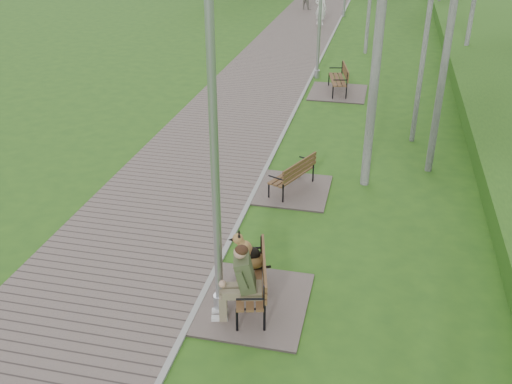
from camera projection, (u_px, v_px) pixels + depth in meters
walkway at (276, 61)px, 23.37m from camera, size 3.50×67.00×0.04m
kerb at (318, 63)px, 23.02m from camera, size 0.10×67.00×0.05m
bench_main at (246, 283)px, 9.30m from camera, size 1.82×2.02×1.58m
bench_second at (292, 184)px, 13.09m from camera, size 1.63×1.81×1.00m
bench_third at (337, 87)px, 19.56m from camera, size 1.90×2.11×1.17m
lamp_post_near at (215, 172)px, 8.21m from camera, size 0.21×0.21×5.40m
lamp_post_second at (320, 13)px, 20.20m from camera, size 0.19×0.19×5.04m
pedestrian_near at (321, 8)px, 29.45m from camera, size 0.74×0.61×1.76m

